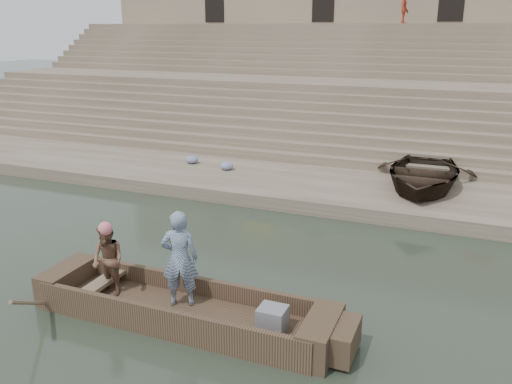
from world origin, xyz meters
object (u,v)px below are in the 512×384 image
Objects in this scene: main_rowboat at (182,315)px; pedestrian at (405,7)px; standing_man at (180,259)px; television at (272,318)px; rowing_man at (108,260)px; beached_rowboat at (423,173)px.

pedestrian reaches higher than main_rowboat.
standing_man reaches higher than television.
rowing_man is (-1.43, -0.17, -0.21)m from standing_man.
television is at bearing -100.18° from beached_rowboat.
beached_rowboat reaches higher than television.
standing_man is at bearing 121.41° from main_rowboat.
standing_man is at bearing 174.61° from television.
standing_man is 9.20m from beached_rowboat.
rowing_man is at bearing -17.05° from standing_man.
standing_man reaches higher than main_rowboat.
standing_man reaches higher than beached_rowboat.
rowing_man is 9.96m from beached_rowboat.
television is 8.88m from beached_rowboat.
pedestrian is (0.74, 22.23, 4.88)m from standing_man.
pedestrian is at bearing -115.66° from standing_man.
rowing_man is 0.32× the size of beached_rowboat.
television is (3.25, -0.00, -0.49)m from rowing_man.
main_rowboat is 23.17m from pedestrian.
rowing_man is at bearing -118.91° from beached_rowboat.
beached_rowboat is (3.26, 8.73, 0.74)m from main_rowboat.
rowing_man reaches higher than television.
television is 0.11× the size of beached_rowboat.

